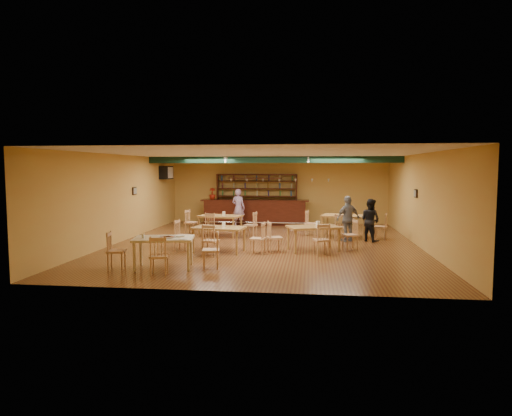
# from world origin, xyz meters

# --- Properties ---
(floor) EXTENTS (12.00, 12.00, 0.00)m
(floor) POSITION_xyz_m (0.00, 0.00, 0.00)
(floor) COLOR #5A2D19
(floor) RESTS_ON ground
(ceiling_beam) EXTENTS (10.00, 0.30, 0.25)m
(ceiling_beam) POSITION_xyz_m (0.00, 2.80, 2.87)
(ceiling_beam) COLOR black
(ceiling_beam) RESTS_ON ceiling
(track_rail_left) EXTENTS (0.05, 2.50, 0.05)m
(track_rail_left) POSITION_xyz_m (-1.80, 3.40, 2.94)
(track_rail_left) COLOR silver
(track_rail_left) RESTS_ON ceiling
(track_rail_right) EXTENTS (0.05, 2.50, 0.05)m
(track_rail_right) POSITION_xyz_m (1.40, 3.40, 2.94)
(track_rail_right) COLOR silver
(track_rail_right) RESTS_ON ceiling
(ac_unit) EXTENTS (0.34, 0.70, 0.48)m
(ac_unit) POSITION_xyz_m (-4.80, 4.20, 2.35)
(ac_unit) COLOR silver
(ac_unit) RESTS_ON wall_left
(picture_left) EXTENTS (0.04, 0.34, 0.28)m
(picture_left) POSITION_xyz_m (-4.97, 1.00, 1.70)
(picture_left) COLOR black
(picture_left) RESTS_ON wall_left
(picture_right) EXTENTS (0.04, 0.34, 0.28)m
(picture_right) POSITION_xyz_m (4.97, 0.50, 1.70)
(picture_right) COLOR black
(picture_right) RESTS_ON wall_right
(bar_counter) EXTENTS (4.84, 0.85, 1.13)m
(bar_counter) POSITION_xyz_m (-0.99, 5.15, 0.56)
(bar_counter) COLOR black
(bar_counter) RESTS_ON ground
(back_bar_hutch) EXTENTS (3.74, 0.40, 2.28)m
(back_bar_hutch) POSITION_xyz_m (-0.99, 5.78, 1.14)
(back_bar_hutch) COLOR black
(back_bar_hutch) RESTS_ON ground
(poinsettia) EXTENTS (0.37, 0.37, 0.52)m
(poinsettia) POSITION_xyz_m (-2.96, 5.15, 1.39)
(poinsettia) COLOR #9C1F0E
(poinsettia) RESTS_ON bar_counter
(dining_table_a) EXTENTS (1.72, 1.25, 0.77)m
(dining_table_a) POSITION_xyz_m (-1.87, 1.58, 0.39)
(dining_table_a) COLOR #B0783E
(dining_table_a) RESTS_ON ground
(dining_table_b) EXTENTS (1.85, 1.37, 0.82)m
(dining_table_b) POSITION_xyz_m (2.77, 1.74, 0.41)
(dining_table_b) COLOR #B0783E
(dining_table_b) RESTS_ON ground
(dining_table_c) EXTENTS (1.64, 1.12, 0.76)m
(dining_table_c) POSITION_xyz_m (-1.23, -1.68, 0.38)
(dining_table_c) COLOR #B0783E
(dining_table_c) RESTS_ON ground
(dining_table_d) EXTENTS (1.76, 1.38, 0.77)m
(dining_table_d) POSITION_xyz_m (1.60, -1.17, 0.38)
(dining_table_d) COLOR #B0783E
(dining_table_d) RESTS_ON ground
(near_table) EXTENTS (1.62, 1.19, 0.79)m
(near_table) POSITION_xyz_m (-2.16, -4.07, 0.39)
(near_table) COLOR tan
(near_table) RESTS_ON ground
(pizza_tray) EXTENTS (0.44, 0.44, 0.01)m
(pizza_tray) POSITION_xyz_m (-2.06, -4.07, 0.80)
(pizza_tray) COLOR silver
(pizza_tray) RESTS_ON near_table
(parmesan_shaker) EXTENTS (0.09, 0.09, 0.11)m
(parmesan_shaker) POSITION_xyz_m (-2.63, -4.23, 0.84)
(parmesan_shaker) COLOR #EAE5C6
(parmesan_shaker) RESTS_ON near_table
(napkin_stack) EXTENTS (0.24, 0.22, 0.03)m
(napkin_stack) POSITION_xyz_m (-1.79, -3.86, 0.80)
(napkin_stack) COLOR white
(napkin_stack) RESTS_ON near_table
(pizza_server) EXTENTS (0.33, 0.12, 0.00)m
(pizza_server) POSITION_xyz_m (-1.90, -4.02, 0.81)
(pizza_server) COLOR silver
(pizza_server) RESTS_ON pizza_tray
(side_plate) EXTENTS (0.26, 0.26, 0.01)m
(side_plate) POSITION_xyz_m (-1.58, -4.28, 0.79)
(side_plate) COLOR white
(side_plate) RESTS_ON near_table
(patron_bar) EXTENTS (0.69, 0.55, 1.65)m
(patron_bar) POSITION_xyz_m (-1.62, 4.33, 0.82)
(patron_bar) COLOR #864BA2
(patron_bar) RESTS_ON ground
(patron_right_a) EXTENTS (0.91, 0.90, 1.48)m
(patron_right_a) POSITION_xyz_m (3.57, 0.94, 0.74)
(patron_right_a) COLOR black
(patron_right_a) RESTS_ON ground
(patron_right_b) EXTENTS (0.99, 0.82, 1.59)m
(patron_right_b) POSITION_xyz_m (2.80, 0.83, 0.79)
(patron_right_b) COLOR gray
(patron_right_b) RESTS_ON ground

